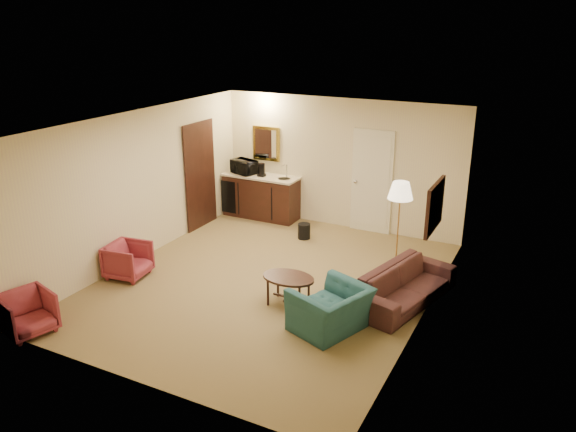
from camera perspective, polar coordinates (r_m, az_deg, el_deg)
name	(u,v)px	position (r m, az deg, el deg)	size (l,w,h in m)	color
ground	(268,282)	(9.15, -2.06, -6.75)	(6.00, 6.00, 0.00)	olive
room_walls	(284,168)	(9.23, -0.40, 4.89)	(5.02, 6.01, 2.61)	beige
wetbar_cabinet	(261,196)	(11.94, -2.74, 2.01)	(1.64, 0.58, 0.92)	#331610
sofa	(406,280)	(8.56, 11.85, -6.34)	(1.90, 0.56, 0.74)	black
teal_armchair	(330,302)	(7.67, 4.33, -8.74)	(0.97, 0.63, 0.84)	#204C51
rose_chair_near	(128,259)	(9.57, -15.95, -4.19)	(0.62, 0.58, 0.64)	#9A3237
rose_chair_far	(27,311)	(8.41, -24.97, -8.77)	(0.62, 0.58, 0.64)	#9A3237
coffee_table	(288,290)	(8.38, 0.04, -7.57)	(0.80, 0.54, 0.46)	black
floor_lamp	(398,227)	(9.45, 11.12, -1.09)	(0.41, 0.41, 1.56)	#B27D3B
waste_bin	(304,231)	(10.85, 1.64, -1.55)	(0.24, 0.24, 0.30)	black
microwave	(244,165)	(11.93, -4.51, 5.16)	(0.53, 0.29, 0.36)	black
coffee_maker	(261,170)	(11.71, -2.72, 4.70)	(0.15, 0.15, 0.27)	black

